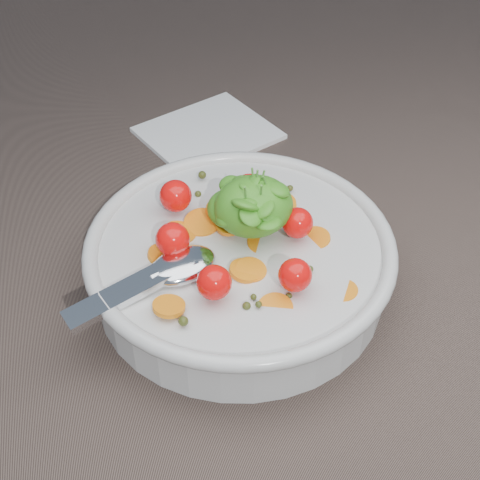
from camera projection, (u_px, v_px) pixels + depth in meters
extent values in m
plane|color=brown|center=(238.00, 265.00, 0.62)|extent=(6.00, 6.00, 0.00)
cylinder|color=silver|center=(240.00, 265.00, 0.58)|extent=(0.25, 0.25, 0.05)
torus|color=silver|center=(240.00, 245.00, 0.56)|extent=(0.27, 0.27, 0.01)
cylinder|color=silver|center=(240.00, 282.00, 0.60)|extent=(0.13, 0.13, 0.01)
cylinder|color=brown|center=(240.00, 265.00, 0.58)|extent=(0.23, 0.23, 0.04)
cylinder|color=orange|center=(169.00, 306.00, 0.51)|extent=(0.03, 0.03, 0.01)
cylinder|color=orange|center=(231.00, 224.00, 0.57)|extent=(0.03, 0.03, 0.01)
cylinder|color=orange|center=(223.00, 210.00, 0.59)|extent=(0.04, 0.04, 0.01)
cylinder|color=orange|center=(251.00, 270.00, 0.54)|extent=(0.03, 0.03, 0.01)
cylinder|color=orange|center=(202.00, 223.00, 0.58)|extent=(0.04, 0.04, 0.01)
cylinder|color=orange|center=(180.00, 232.00, 0.57)|extent=(0.03, 0.03, 0.01)
cylinder|color=orange|center=(314.00, 239.00, 0.57)|extent=(0.04, 0.04, 0.01)
cylinder|color=orange|center=(240.00, 213.00, 0.59)|extent=(0.04, 0.04, 0.01)
cylinder|color=orange|center=(246.00, 271.00, 0.54)|extent=(0.03, 0.03, 0.01)
cylinder|color=orange|center=(269.00, 202.00, 0.61)|extent=(0.03, 0.03, 0.01)
cylinder|color=orange|center=(279.00, 207.00, 0.60)|extent=(0.03, 0.03, 0.01)
cylinder|color=orange|center=(341.00, 291.00, 0.53)|extent=(0.04, 0.04, 0.01)
cylinder|color=orange|center=(275.00, 309.00, 0.51)|extent=(0.04, 0.04, 0.01)
cylinder|color=orange|center=(263.00, 204.00, 0.60)|extent=(0.03, 0.03, 0.01)
cylinder|color=orange|center=(165.00, 257.00, 0.56)|extent=(0.04, 0.04, 0.02)
cylinder|color=orange|center=(265.00, 245.00, 0.57)|extent=(0.03, 0.03, 0.01)
cylinder|color=orange|center=(280.00, 203.00, 0.60)|extent=(0.04, 0.04, 0.01)
sphere|color=#3B4216|center=(247.00, 306.00, 0.51)|extent=(0.01, 0.01, 0.01)
sphere|color=#3B4216|center=(176.00, 266.00, 0.54)|extent=(0.01, 0.01, 0.01)
sphere|color=#3B4216|center=(198.00, 194.00, 0.61)|extent=(0.01, 0.01, 0.01)
sphere|color=#3B4216|center=(202.00, 175.00, 0.63)|extent=(0.01, 0.01, 0.01)
sphere|color=#3B4216|center=(203.00, 263.00, 0.55)|extent=(0.01, 0.01, 0.01)
sphere|color=#3B4216|center=(219.00, 216.00, 0.59)|extent=(0.01, 0.01, 0.01)
sphere|color=#3B4216|center=(251.00, 186.00, 0.62)|extent=(0.01, 0.01, 0.01)
sphere|color=#3B4216|center=(290.00, 188.00, 0.61)|extent=(0.01, 0.01, 0.01)
sphere|color=#3B4216|center=(162.00, 234.00, 0.57)|extent=(0.01, 0.01, 0.01)
sphere|color=#3B4216|center=(254.00, 297.00, 0.52)|extent=(0.01, 0.01, 0.01)
sphere|color=#3B4216|center=(289.00, 296.00, 0.52)|extent=(0.01, 0.01, 0.01)
sphere|color=#3B4216|center=(270.00, 192.00, 0.61)|extent=(0.01, 0.01, 0.01)
sphere|color=#3B4216|center=(150.00, 275.00, 0.53)|extent=(0.01, 0.01, 0.01)
sphere|color=#3B4216|center=(256.00, 182.00, 0.63)|extent=(0.01, 0.01, 0.01)
sphere|color=#3B4216|center=(310.00, 269.00, 0.54)|extent=(0.01, 0.01, 0.01)
sphere|color=#3B4216|center=(183.00, 321.00, 0.49)|extent=(0.01, 0.01, 0.01)
sphere|color=#3B4216|center=(267.00, 209.00, 0.60)|extent=(0.01, 0.01, 0.01)
sphere|color=#3B4216|center=(259.00, 304.00, 0.51)|extent=(0.01, 0.01, 0.01)
sphere|color=#3B4216|center=(198.00, 224.00, 0.58)|extent=(0.01, 0.01, 0.01)
sphere|color=red|center=(298.00, 223.00, 0.56)|extent=(0.03, 0.03, 0.03)
sphere|color=red|center=(249.00, 189.00, 0.59)|extent=(0.03, 0.03, 0.03)
sphere|color=red|center=(176.00, 196.00, 0.58)|extent=(0.03, 0.03, 0.03)
sphere|color=red|center=(173.00, 239.00, 0.54)|extent=(0.03, 0.03, 0.03)
sphere|color=red|center=(214.00, 282.00, 0.51)|extent=(0.03, 0.03, 0.03)
sphere|color=red|center=(295.00, 275.00, 0.51)|extent=(0.03, 0.03, 0.03)
ellipsoid|color=green|center=(254.00, 206.00, 0.55)|extent=(0.07, 0.06, 0.05)
ellipsoid|color=green|center=(230.00, 209.00, 0.56)|extent=(0.04, 0.04, 0.03)
ellipsoid|color=green|center=(237.00, 210.00, 0.55)|extent=(0.02, 0.02, 0.01)
ellipsoid|color=green|center=(230.00, 184.00, 0.57)|extent=(0.02, 0.02, 0.01)
ellipsoid|color=green|center=(245.00, 205.00, 0.53)|extent=(0.03, 0.03, 0.03)
ellipsoid|color=green|center=(266.00, 188.00, 0.55)|extent=(0.03, 0.03, 0.02)
ellipsoid|color=green|center=(252.00, 183.00, 0.54)|extent=(0.02, 0.02, 0.02)
ellipsoid|color=green|center=(262.00, 209.00, 0.53)|extent=(0.03, 0.03, 0.02)
ellipsoid|color=green|center=(249.00, 203.00, 0.53)|extent=(0.02, 0.01, 0.01)
ellipsoid|color=green|center=(230.00, 196.00, 0.55)|extent=(0.02, 0.03, 0.02)
ellipsoid|color=green|center=(277.00, 189.00, 0.54)|extent=(0.02, 0.02, 0.02)
ellipsoid|color=green|center=(267.00, 212.00, 0.54)|extent=(0.03, 0.03, 0.02)
ellipsoid|color=green|center=(251.00, 216.00, 0.53)|extent=(0.03, 0.02, 0.02)
ellipsoid|color=green|center=(257.00, 201.00, 0.54)|extent=(0.03, 0.02, 0.02)
ellipsoid|color=green|center=(259.00, 202.00, 0.54)|extent=(0.03, 0.03, 0.03)
ellipsoid|color=green|center=(245.00, 181.00, 0.57)|extent=(0.03, 0.03, 0.02)
ellipsoid|color=green|center=(267.00, 222.00, 0.53)|extent=(0.03, 0.03, 0.01)
ellipsoid|color=green|center=(258.00, 198.00, 0.55)|extent=(0.03, 0.03, 0.02)
ellipsoid|color=green|center=(227.00, 214.00, 0.54)|extent=(0.03, 0.03, 0.03)
ellipsoid|color=green|center=(267.00, 210.00, 0.54)|extent=(0.02, 0.02, 0.01)
ellipsoid|color=green|center=(248.00, 190.00, 0.54)|extent=(0.02, 0.02, 0.02)
ellipsoid|color=green|center=(257.00, 198.00, 0.54)|extent=(0.03, 0.02, 0.02)
ellipsoid|color=green|center=(236.00, 198.00, 0.56)|extent=(0.02, 0.02, 0.01)
cylinder|color=#4C8C33|center=(270.00, 194.00, 0.55)|extent=(0.02, 0.00, 0.04)
cylinder|color=#4C8C33|center=(258.00, 194.00, 0.55)|extent=(0.01, 0.01, 0.04)
cylinder|color=#4C8C33|center=(254.00, 191.00, 0.55)|extent=(0.00, 0.01, 0.04)
cylinder|color=#4C8C33|center=(256.00, 194.00, 0.55)|extent=(0.01, 0.01, 0.04)
cylinder|color=#4C8C33|center=(247.00, 206.00, 0.54)|extent=(0.01, 0.01, 0.04)
cylinder|color=#4C8C33|center=(260.00, 202.00, 0.54)|extent=(0.00, 0.01, 0.04)
ellipsoid|color=silver|center=(182.00, 266.00, 0.54)|extent=(0.07, 0.06, 0.02)
cube|color=silver|center=(132.00, 289.00, 0.52)|extent=(0.11, 0.05, 0.02)
cylinder|color=silver|center=(162.00, 274.00, 0.53)|extent=(0.02, 0.02, 0.01)
cube|color=white|center=(208.00, 133.00, 0.77)|extent=(0.17, 0.16, 0.01)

